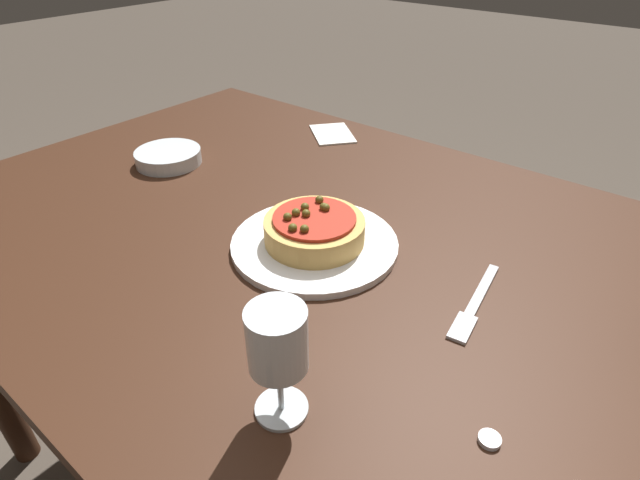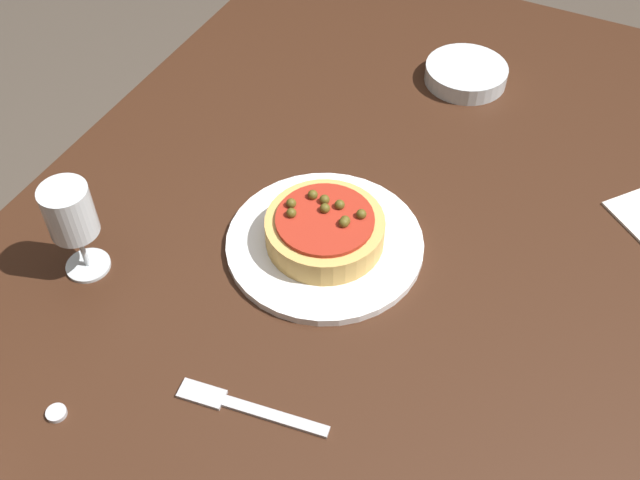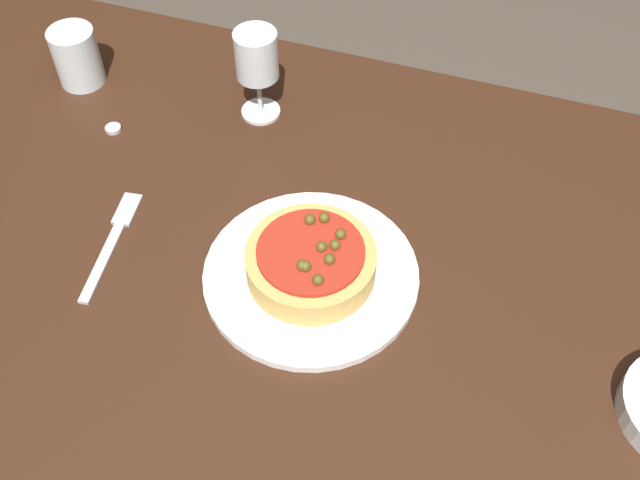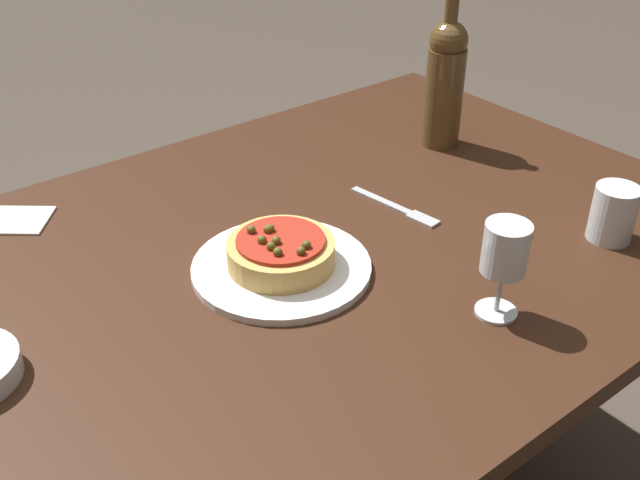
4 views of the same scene
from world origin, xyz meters
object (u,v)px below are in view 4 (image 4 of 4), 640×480
at_px(wine_glass, 505,253).
at_px(pizza, 281,252).
at_px(fork, 399,209).
at_px(bottle_cap, 524,234).
at_px(dining_table, 278,303).
at_px(dinner_plate, 281,267).
at_px(wine_bottle, 445,81).
at_px(water_cup, 613,213).

bearing_deg(wine_glass, pizza, -56.98).
xyz_separation_m(fork, bottle_cap, (-0.10, 0.19, 0.00)).
bearing_deg(bottle_cap, pizza, -23.71).
xyz_separation_m(pizza, fork, (-0.27, -0.02, -0.03)).
height_order(dining_table, pizza, pizza).
distance_m(wine_glass, bottle_cap, 0.24).
xyz_separation_m(dining_table, dinner_plate, (0.01, 0.03, 0.09)).
height_order(dining_table, fork, fork).
relative_size(pizza, wine_glass, 1.13).
bearing_deg(dinner_plate, fork, -174.74).
distance_m(wine_bottle, fork, 0.32).
xyz_separation_m(pizza, wine_glass, (-0.18, 0.27, 0.07)).
height_order(dinner_plate, wine_glass, wine_glass).
height_order(wine_bottle, fork, wine_bottle).
relative_size(wine_glass, water_cup, 1.57).
xyz_separation_m(water_cup, fork, (0.20, -0.28, -0.04)).
bearing_deg(dining_table, pizza, 70.39).
distance_m(pizza, water_cup, 0.54).
xyz_separation_m(wine_glass, fork, (-0.09, -0.30, -0.10)).
relative_size(dining_table, fork, 8.23).
bearing_deg(water_cup, wine_bottle, -96.42).
bearing_deg(fork, pizza, -92.55).
relative_size(dining_table, water_cup, 16.59).
xyz_separation_m(pizza, wine_bottle, (-0.52, -0.17, 0.10)).
height_order(pizza, wine_glass, wine_glass).
distance_m(dining_table, fork, 0.27).
bearing_deg(water_cup, wine_glass, 3.66).
bearing_deg(water_cup, pizza, -28.02).
relative_size(dinner_plate, pizza, 1.68).
relative_size(fork, bottle_cap, 7.75).
bearing_deg(fork, dinner_plate, -92.56).
xyz_separation_m(dinner_plate, water_cup, (-0.47, 0.25, 0.04)).
height_order(water_cup, fork, water_cup).
bearing_deg(fork, wine_bottle, 112.71).
bearing_deg(dining_table, wine_glass, 119.04).
relative_size(wine_glass, bottle_cap, 6.02).
distance_m(dining_table, dinner_plate, 0.09).
height_order(dinner_plate, water_cup, water_cup).
relative_size(pizza, fork, 0.88).
bearing_deg(dinner_plate, wine_glass, 122.98).
xyz_separation_m(water_cup, bottle_cap, (0.10, -0.09, -0.04)).
distance_m(dinner_plate, wine_glass, 0.34).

